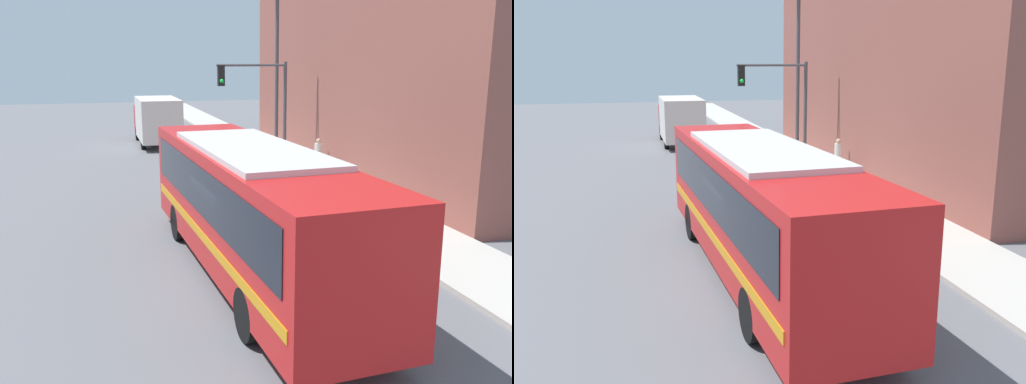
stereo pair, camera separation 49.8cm
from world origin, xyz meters
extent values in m
plane|color=slate|center=(0.00, 0.00, 0.00)|extent=(120.00, 120.00, 0.00)
cube|color=#B7B2A8|center=(5.91, 20.00, 0.07)|extent=(2.83, 70.00, 0.13)
cube|color=brown|center=(10.33, 12.32, 5.61)|extent=(6.00, 22.65, 11.22)
cube|color=red|center=(0.25, 0.30, 1.82)|extent=(3.10, 11.60, 2.73)
cube|color=black|center=(0.25, 0.30, 2.32)|extent=(3.09, 10.68, 1.15)
cube|color=orange|center=(0.25, 0.30, 1.22)|extent=(3.12, 11.14, 0.24)
cube|color=silver|center=(0.25, 0.30, 3.24)|extent=(2.63, 6.43, 0.16)
cylinder|color=black|center=(1.17, 3.91, 0.54)|extent=(0.34, 1.09, 1.08)
cylinder|color=black|center=(-1.05, 3.80, 0.54)|extent=(0.34, 1.09, 1.08)
cylinder|color=black|center=(1.52, -2.79, 0.54)|extent=(0.34, 1.09, 1.08)
cylinder|color=black|center=(-0.69, -2.91, 0.54)|extent=(0.34, 1.09, 1.08)
cube|color=silver|center=(0.54, 22.73, 1.71)|extent=(2.38, 5.11, 2.51)
cube|color=#B21919|center=(0.54, 26.28, 1.34)|extent=(2.26, 1.99, 1.77)
cylinder|color=black|center=(-0.50, 25.92, 0.45)|extent=(0.25, 0.90, 0.90)
cylinder|color=black|center=(-0.50, 21.77, 0.45)|extent=(0.25, 0.90, 0.90)
cylinder|color=red|center=(5.10, 3.60, 0.42)|extent=(0.22, 0.22, 0.58)
sphere|color=red|center=(5.10, 3.60, 0.78)|extent=(0.21, 0.21, 0.21)
cylinder|color=red|center=(5.10, 3.48, 0.45)|extent=(0.10, 0.13, 0.10)
cylinder|color=#47474C|center=(5.25, 12.42, 2.66)|extent=(0.16, 0.16, 5.06)
cylinder|color=#47474C|center=(3.65, 12.42, 5.04)|extent=(3.20, 0.11, 0.11)
cube|color=black|center=(2.25, 12.42, 4.59)|extent=(0.30, 0.24, 0.90)
sphere|color=#19D83F|center=(2.25, 12.28, 4.37)|extent=(0.18, 0.18, 0.18)
cylinder|color=#47474C|center=(5.10, 10.06, 0.72)|extent=(0.06, 0.06, 1.17)
cylinder|color=#4C4C51|center=(5.10, 10.06, 1.42)|extent=(0.14, 0.14, 0.22)
cylinder|color=#47474C|center=(5.35, 13.98, 4.24)|extent=(0.18, 0.18, 8.21)
cylinder|color=#47382D|center=(6.36, 10.94, 0.54)|extent=(0.28, 0.28, 0.81)
cylinder|color=beige|center=(6.36, 10.94, 1.29)|extent=(0.34, 0.34, 0.68)
sphere|color=tan|center=(6.36, 10.94, 1.73)|extent=(0.22, 0.22, 0.22)
camera|label=1|loc=(-3.34, -12.71, 5.36)|focal=40.00mm
camera|label=2|loc=(-2.86, -12.84, 5.36)|focal=40.00mm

